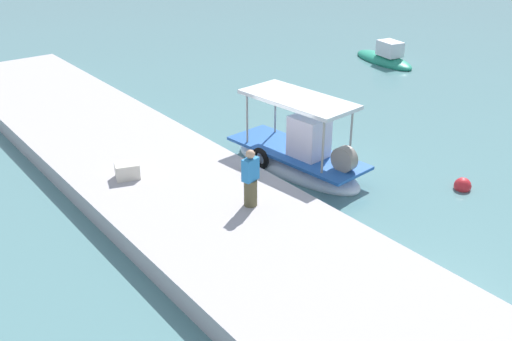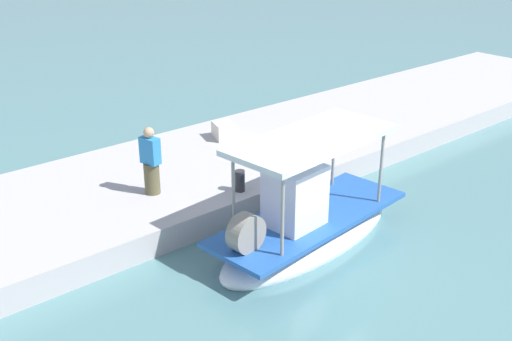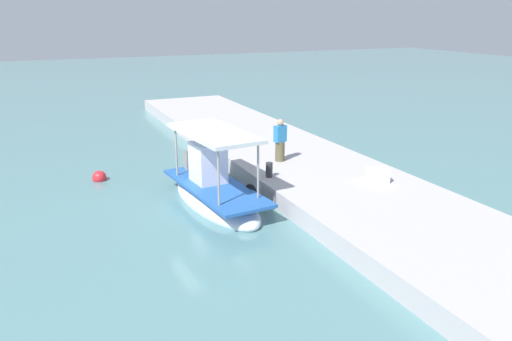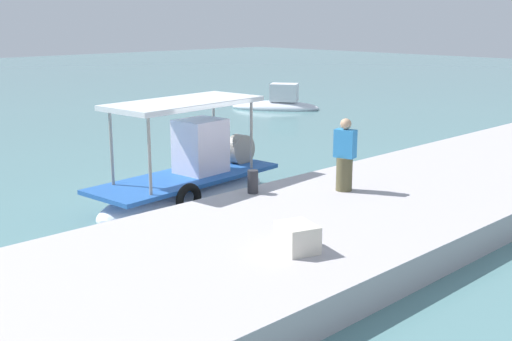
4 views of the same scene
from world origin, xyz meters
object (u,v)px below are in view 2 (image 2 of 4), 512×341
Objects in this scene: fisherman_near_bollard at (151,164)px; cargo_crate at (224,131)px; main_fishing_boat at (306,225)px; mooring_bollard at (240,181)px.

fisherman_near_bollard is 2.37× the size of cargo_crate.
main_fishing_boat reaches higher than fisherman_near_bollard.
main_fishing_boat reaches higher than cargo_crate.
fisherman_near_bollard is at bearing -37.24° from mooring_bollard.
cargo_crate is at bearing -152.27° from fisherman_near_bollard.
mooring_bollard is at bearing -85.47° from main_fishing_boat.
main_fishing_boat is at bearing 94.53° from mooring_bollard.
cargo_crate is at bearing -108.81° from main_fishing_boat.
mooring_bollard is at bearing 142.76° from fisherman_near_bollard.
mooring_bollard is (-1.65, 1.25, -0.49)m from fisherman_near_bollard.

